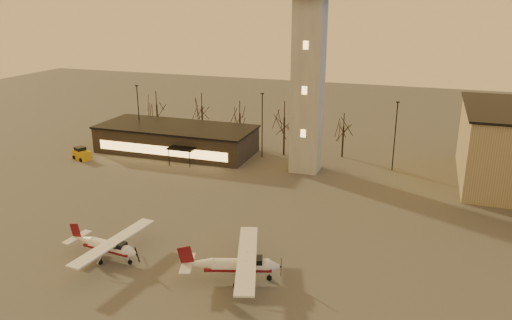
# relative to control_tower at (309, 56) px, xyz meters

# --- Properties ---
(ground) EXTENTS (220.00, 220.00, 0.00)m
(ground) POSITION_rel_control_tower_xyz_m (0.00, -30.00, -16.33)
(ground) COLOR #423F3D
(ground) RESTS_ON ground
(control_tower) EXTENTS (6.80, 6.80, 32.60)m
(control_tower) POSITION_rel_control_tower_xyz_m (0.00, 0.00, 0.00)
(control_tower) COLOR gray
(control_tower) RESTS_ON ground
(terminal) EXTENTS (25.40, 12.20, 4.30)m
(terminal) POSITION_rel_control_tower_xyz_m (-21.99, 1.98, -14.17)
(terminal) COLOR black
(terminal) RESTS_ON ground
(light_poles) EXTENTS (58.50, 12.25, 10.14)m
(light_poles) POSITION_rel_control_tower_xyz_m (0.50, 1.00, -10.92)
(light_poles) COLOR black
(light_poles) RESTS_ON ground
(tree_row) EXTENTS (37.20, 9.20, 8.80)m
(tree_row) POSITION_rel_control_tower_xyz_m (-13.70, 9.16, -10.39)
(tree_row) COLOR black
(tree_row) RESTS_ON ground
(cessna_front) EXTENTS (9.72, 11.96, 3.34)m
(cessna_front) POSITION_rel_control_tower_xyz_m (1.87, -31.11, -15.18)
(cessna_front) COLOR silver
(cessna_front) RESTS_ON ground
(cessna_rear) EXTENTS (8.55, 10.79, 2.96)m
(cessna_rear) POSITION_rel_control_tower_xyz_m (-11.22, -31.75, -15.31)
(cessna_rear) COLOR silver
(cessna_rear) RESTS_ON ground
(service_cart) EXTENTS (3.40, 2.78, 1.91)m
(service_cart) POSITION_rel_control_tower_xyz_m (-34.06, -6.48, -15.60)
(service_cart) COLOR #C68F0B
(service_cart) RESTS_ON ground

